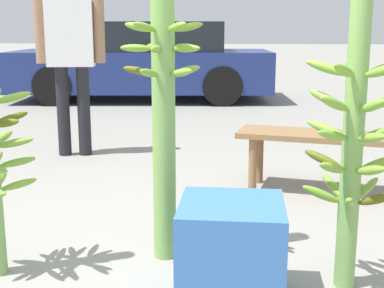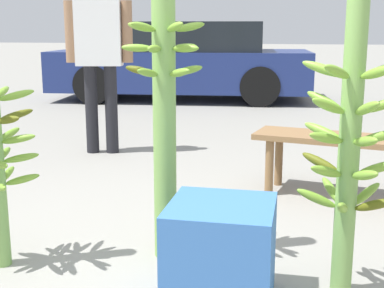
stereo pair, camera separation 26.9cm
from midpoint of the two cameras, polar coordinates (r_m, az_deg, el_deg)
banana_stalk_center at (r=2.69m, az=-0.11°, el=4.69°), size 0.41×0.42×1.59m
banana_stalk_right at (r=2.43m, az=19.53°, el=0.04°), size 0.46×0.45×1.36m
vendor_person at (r=5.14m, az=-8.38°, el=10.23°), size 0.64×0.27×1.70m
market_bench at (r=3.92m, az=18.96°, el=-0.28°), size 1.45×0.65×0.45m
parked_car at (r=9.14m, az=0.01°, el=8.75°), size 4.39×2.10×1.29m
produce_crate at (r=2.38m, az=6.41°, el=-11.59°), size 0.45×0.45×0.45m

